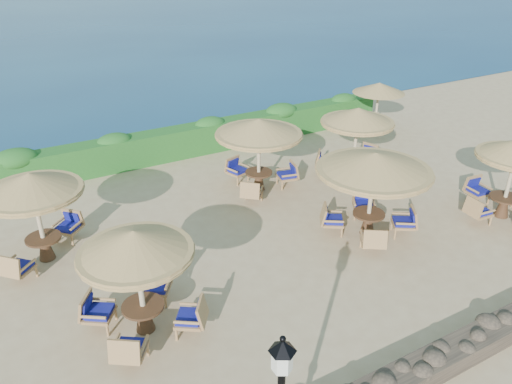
# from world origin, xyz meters

# --- Properties ---
(ground) EXTENTS (120.00, 120.00, 0.00)m
(ground) POSITION_xyz_m (0.00, 0.00, 0.00)
(ground) COLOR tan
(ground) RESTS_ON ground
(sea) EXTENTS (160.00, 160.00, 0.00)m
(sea) POSITION_xyz_m (0.00, 70.00, 0.00)
(sea) COLOR navy
(sea) RESTS_ON ground
(hedge) EXTENTS (18.00, 0.90, 1.20)m
(hedge) POSITION_xyz_m (0.00, 7.20, 0.60)
(hedge) COLOR #19501A
(hedge) RESTS_ON ground
(stone_wall) EXTENTS (15.00, 0.65, 0.44)m
(stone_wall) POSITION_xyz_m (0.00, -6.20, 0.22)
(stone_wall) COLOR brown
(stone_wall) RESTS_ON ground
(extra_parasol) EXTENTS (2.30, 2.30, 2.41)m
(extra_parasol) POSITION_xyz_m (7.80, 5.20, 2.17)
(extra_parasol) COLOR #C9B58E
(extra_parasol) RESTS_ON ground
(cafe_set_0) EXTENTS (2.71, 2.71, 2.65)m
(cafe_set_0) POSITION_xyz_m (-5.43, -2.04, 1.74)
(cafe_set_0) COLOR #C9B58E
(cafe_set_0) RESTS_ON ground
(cafe_set_1) EXTENTS (3.38, 3.38, 2.65)m
(cafe_set_1) POSITION_xyz_m (1.80, -1.29, 1.95)
(cafe_set_1) COLOR #C9B58E
(cafe_set_1) RESTS_ON ground
(cafe_set_3) EXTENTS (2.64, 2.64, 2.65)m
(cafe_set_3) POSITION_xyz_m (-6.93, 2.08, 1.98)
(cafe_set_3) COLOR #C9B58E
(cafe_set_3) RESTS_ON ground
(cafe_set_4) EXTENTS (3.02, 3.02, 2.65)m
(cafe_set_4) POSITION_xyz_m (0.39, 2.91, 1.96)
(cafe_set_4) COLOR #C9B58E
(cafe_set_4) RESTS_ON ground
(cafe_set_5) EXTENTS (2.77, 2.78, 2.65)m
(cafe_set_5) POSITION_xyz_m (4.10, 2.22, 1.88)
(cafe_set_5) COLOR #C9B58E
(cafe_set_5) RESTS_ON ground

